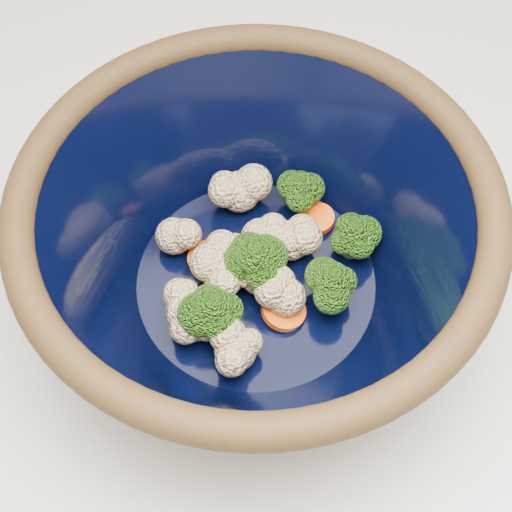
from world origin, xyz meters
name	(u,v)px	position (x,y,z in m)	size (l,w,h in m)	color
ground	(305,497)	(0.00, 0.00, 0.00)	(3.00, 3.00, 0.00)	#9E7A54
counter	(324,417)	(0.00, 0.00, 0.45)	(1.20, 1.20, 0.90)	white
mixing_bowl	(256,246)	(-0.11, -0.03, 0.98)	(0.35, 0.35, 0.14)	black
vegetable_pile	(258,263)	(-0.10, -0.03, 0.95)	(0.17, 0.16, 0.06)	#608442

